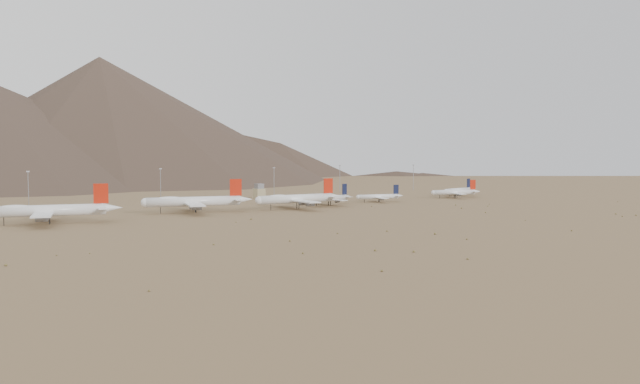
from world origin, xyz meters
TOP-DOWN VIEW (x-y plane):
  - ground at (0.00, 0.00)m, footprint 3000.00×3000.00m
  - mountain_ridge at (0.00, 900.00)m, footprint 4400.00×1000.00m
  - widebody_west at (-157.50, 28.91)m, footprint 68.60×54.47m
  - widebody_centre at (-67.96, 39.00)m, footprint 67.76×53.85m
  - widebody_east at (-0.95, 21.95)m, footprint 66.96×51.67m
  - narrowbody_a at (35.17, 31.84)m, footprint 44.49×32.41m
  - narrowbody_b at (81.45, 29.57)m, footprint 38.31×28.45m
  - narrowbody_c at (160.35, 22.34)m, footprint 42.99×32.23m
  - narrowbody_d at (185.45, 40.08)m, footprint 43.88×31.84m
  - control_tower at (30.00, 120.00)m, footprint 8.00×8.00m
  - mast_far_west at (-146.05, 124.40)m, footprint 2.00×0.60m
  - mast_west at (-49.20, 135.63)m, footprint 2.00×0.60m
  - mast_centre at (36.55, 107.42)m, footprint 2.00×0.60m
  - mast_east at (134.77, 143.01)m, footprint 2.00×0.60m
  - mast_far_east at (209.58, 118.52)m, footprint 2.00×0.60m
  - desert_scrub at (13.24, -104.11)m, footprint 428.93×183.25m

SIDE VIEW (x-z plane):
  - ground at x=0.00m, z-range 0.00..0.00m
  - desert_scrub at x=13.24m, z-range -0.13..0.82m
  - narrowbody_b at x=81.45m, z-range -2.29..10.76m
  - narrowbody_d at x=185.45m, z-range -2.55..11.98m
  - narrowbody_a at x=35.17m, z-range -2.59..12.18m
  - narrowbody_c at x=160.35m, z-range -2.62..12.32m
  - control_tower at x=30.00m, z-range -0.68..11.32m
  - widebody_east at x=-0.95m, z-range -3.09..16.80m
  - widebody_centre at x=-67.96m, z-range -3.23..17.60m
  - widebody_west at x=-157.50m, z-range -3.27..17.79m
  - mast_far_west at x=-146.05m, z-range 1.35..27.05m
  - mast_west at x=-49.20m, z-range 1.35..27.05m
  - mast_centre at x=36.55m, z-range 1.35..27.05m
  - mast_east at x=134.77m, z-range 1.35..27.05m
  - mast_far_east at x=209.58m, z-range 1.35..27.05m
  - mountain_ridge at x=0.00m, z-range 0.00..300.00m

